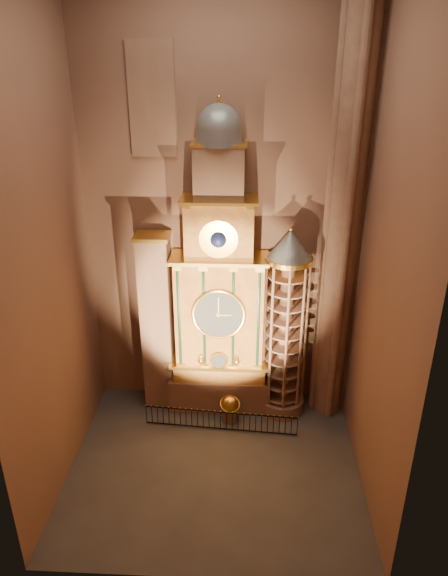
# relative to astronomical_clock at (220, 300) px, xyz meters

# --- Properties ---
(floor) EXTENTS (14.00, 14.00, 0.00)m
(floor) POSITION_rel_astronomical_clock_xyz_m (0.00, -4.96, -6.68)
(floor) COLOR #383330
(floor) RESTS_ON ground
(wall_back) EXTENTS (22.00, 0.00, 22.00)m
(wall_back) POSITION_rel_astronomical_clock_xyz_m (0.00, 1.04, 4.32)
(wall_back) COLOR #8D604C
(wall_back) RESTS_ON floor
(wall_left) EXTENTS (0.00, 22.00, 22.00)m
(wall_left) POSITION_rel_astronomical_clock_xyz_m (-7.00, -4.96, 4.32)
(wall_left) COLOR #8D604C
(wall_left) RESTS_ON floor
(wall_right) EXTENTS (0.00, 22.00, 22.00)m
(wall_right) POSITION_rel_astronomical_clock_xyz_m (7.00, -4.96, 4.32)
(wall_right) COLOR #8D604C
(wall_right) RESTS_ON floor
(astronomical_clock) EXTENTS (5.60, 2.41, 16.70)m
(astronomical_clock) POSITION_rel_astronomical_clock_xyz_m (0.00, 0.00, 0.00)
(astronomical_clock) COLOR #8C634C
(astronomical_clock) RESTS_ON floor
(portrait_tower) EXTENTS (1.80, 1.60, 10.20)m
(portrait_tower) POSITION_rel_astronomical_clock_xyz_m (-3.40, 0.02, -1.53)
(portrait_tower) COLOR #8C634C
(portrait_tower) RESTS_ON floor
(stair_turret) EXTENTS (2.50, 2.50, 10.80)m
(stair_turret) POSITION_rel_astronomical_clock_xyz_m (3.50, -0.26, -1.41)
(stair_turret) COLOR #8C634C
(stair_turret) RESTS_ON floor
(gothic_pier) EXTENTS (2.04, 2.04, 22.00)m
(gothic_pier) POSITION_rel_astronomical_clock_xyz_m (6.10, 0.04, 4.32)
(gothic_pier) COLOR #8C634C
(gothic_pier) RESTS_ON floor
(stained_glass_window) EXTENTS (2.20, 0.14, 5.20)m
(stained_glass_window) POSITION_rel_astronomical_clock_xyz_m (-3.20, 0.95, 9.82)
(stained_glass_window) COLOR navy
(stained_glass_window) RESTS_ON wall_back
(celestial_globe) EXTENTS (1.39, 1.35, 1.61)m
(celestial_globe) POSITION_rel_astronomical_clock_xyz_m (0.63, -1.56, -5.71)
(celestial_globe) COLOR #8C634C
(celestial_globe) RESTS_ON floor
(iron_railing) EXTENTS (8.11, 0.68, 1.15)m
(iron_railing) POSITION_rel_astronomical_clock_xyz_m (0.16, -2.32, -6.05)
(iron_railing) COLOR black
(iron_railing) RESTS_ON floor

